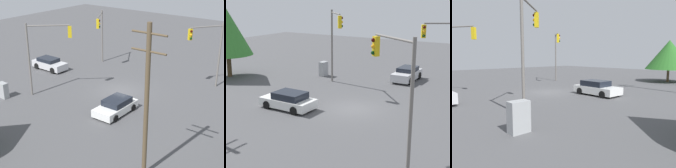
{
  "view_description": "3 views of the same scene",
  "coord_description": "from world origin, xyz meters",
  "views": [
    {
      "loc": [
        -18.21,
        25.36,
        13.23
      ],
      "look_at": [
        -0.86,
        2.56,
        1.78
      ],
      "focal_mm": 55.0,
      "sensor_mm": 36.0,
      "label": 1
    },
    {
      "loc": [
        -21.35,
        -11.9,
        8.27
      ],
      "look_at": [
        -0.59,
        0.92,
        1.92
      ],
      "focal_mm": 55.0,
      "sensor_mm": 36.0,
      "label": 2
    },
    {
      "loc": [
        12.9,
        16.49,
        3.52
      ],
      "look_at": [
        -0.49,
        1.86,
        0.94
      ],
      "focal_mm": 35.0,
      "sensor_mm": 36.0,
      "label": 3
    }
  ],
  "objects": [
    {
      "name": "traffic_signal_main",
      "position": [
        -6.19,
        -5.82,
        4.44
      ],
      "size": [
        2.32,
        3.11,
        6.52
      ],
      "rotation": [
        0.0,
        0.0,
        0.95
      ],
      "color": "slate",
      "rests_on": "ground_plane"
    },
    {
      "name": "electrical_cabinet",
      "position": [
        7.89,
        7.95,
        0.75
      ],
      "size": [
        0.95,
        0.58,
        1.49
      ],
      "primitive_type": "cube",
      "color": "#9EA0A3",
      "rests_on": "ground_plane"
    },
    {
      "name": "sedan_white",
      "position": [
        -2.45,
        4.11,
        0.62
      ],
      "size": [
        2.07,
        4.14,
        1.3
      ],
      "color": "silver",
      "rests_on": "ground_plane"
    },
    {
      "name": "ground_plane",
      "position": [
        0.0,
        0.0,
        0.0
      ],
      "size": [
        80.0,
        80.0,
        0.0
      ],
      "primitive_type": "plane",
      "color": "#4C4C4F"
    },
    {
      "name": "sedan_silver",
      "position": [
        10.45,
        -0.32,
        0.67
      ],
      "size": [
        4.22,
        1.9,
        1.35
      ],
      "rotation": [
        0.0,
        0.0,
        1.57
      ],
      "color": "silver",
      "rests_on": "ground_plane"
    },
    {
      "name": "utility_pole_tall",
      "position": [
        -8.94,
        9.89,
        5.08
      ],
      "size": [
        2.2,
        0.28,
        9.58
      ],
      "color": "brown",
      "rests_on": "ground_plane"
    },
    {
      "name": "traffic_signal_aux",
      "position": [
        5.22,
        4.84,
        4.74
      ],
      "size": [
        3.17,
        2.94,
        6.94
      ],
      "rotation": [
        0.0,
        0.0,
        3.88
      ],
      "color": "slate",
      "rests_on": "ground_plane"
    },
    {
      "name": "traffic_signal_cross",
      "position": [
        6.64,
        -5.1,
        4.34
      ],
      "size": [
        2.19,
        3.33,
        6.34
      ],
      "rotation": [
        0.0,
        0.0,
        2.12
      ],
      "color": "slate",
      "rests_on": "ground_plane"
    }
  ]
}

